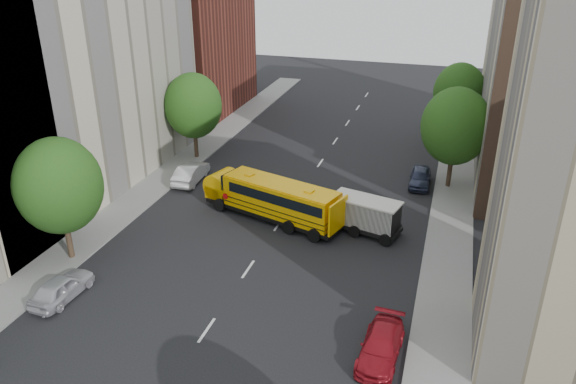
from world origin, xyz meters
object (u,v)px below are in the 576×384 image
at_px(street_tree_2, 193,106).
at_px(parked_car_0, 62,287).
at_px(street_tree_4, 455,126).
at_px(parked_car_1, 191,173).
at_px(street_tree_5, 459,92).
at_px(school_bus, 272,197).
at_px(street_tree_1, 59,186).
at_px(parked_car_4, 420,177).
at_px(safari_truck, 359,213).
at_px(parked_car_3, 381,346).

xyz_separation_m(street_tree_2, parked_car_0, (2.20, -21.76, -4.13)).
relative_size(street_tree_4, parked_car_1, 1.76).
distance_m(street_tree_5, parked_car_1, 26.62).
bearing_deg(school_bus, street_tree_1, -122.23).
bearing_deg(parked_car_4, street_tree_5, 78.58).
bearing_deg(street_tree_5, parked_car_4, -100.15).
xyz_separation_m(school_bus, safari_truck, (6.24, -0.02, -0.35)).
xyz_separation_m(street_tree_4, parked_car_1, (-20.10, -5.00, -4.32)).
height_order(street_tree_2, street_tree_4, street_tree_4).
height_order(street_tree_1, parked_car_4, street_tree_1).
distance_m(street_tree_2, parked_car_0, 22.26).
relative_size(safari_truck, parked_car_1, 1.32).
height_order(street_tree_5, parked_car_3, street_tree_5).
xyz_separation_m(street_tree_1, street_tree_5, (22.00, 30.00, -0.25)).
distance_m(street_tree_4, parked_car_4, 4.92).
bearing_deg(street_tree_4, street_tree_5, 90.00).
xyz_separation_m(street_tree_4, parked_car_0, (-19.80, -21.76, -4.38)).
xyz_separation_m(street_tree_4, school_bus, (-11.76, -9.20, -3.42)).
xyz_separation_m(street_tree_2, parked_car_4, (19.80, -0.29, -4.14)).
distance_m(street_tree_4, parked_car_0, 29.74).
distance_m(parked_car_1, parked_car_4, 18.51).
height_order(street_tree_2, parked_car_1, street_tree_2).
xyz_separation_m(street_tree_4, parked_car_3, (-2.20, -21.37, -4.43)).
bearing_deg(street_tree_5, parked_car_0, -120.39).
distance_m(street_tree_2, street_tree_5, 25.06).
relative_size(school_bus, parked_car_1, 2.33).
height_order(street_tree_1, parked_car_0, street_tree_1).
bearing_deg(street_tree_4, parked_car_4, -172.51).
relative_size(parked_car_3, parked_car_4, 1.11).
xyz_separation_m(street_tree_1, parked_car_3, (19.80, -3.37, -4.31)).
distance_m(street_tree_1, street_tree_4, 28.43).
height_order(street_tree_2, parked_car_4, street_tree_2).
bearing_deg(parked_car_0, street_tree_2, -81.08).
relative_size(parked_car_0, parked_car_1, 0.89).
xyz_separation_m(parked_car_0, parked_car_3, (17.60, 0.39, -0.05)).
height_order(street_tree_2, safari_truck, street_tree_2).
relative_size(school_bus, safari_truck, 1.77).
relative_size(street_tree_2, parked_car_0, 1.89).
distance_m(safari_truck, parked_car_0, 19.01).
bearing_deg(street_tree_1, parked_car_1, 81.70).
distance_m(parked_car_0, parked_car_1, 16.76).
distance_m(street_tree_2, safari_truck, 19.21).
height_order(street_tree_1, parked_car_1, street_tree_1).
xyz_separation_m(street_tree_5, safari_truck, (-5.52, -21.22, -3.40)).
relative_size(street_tree_2, parked_car_3, 1.73).
bearing_deg(safari_truck, parked_car_0, -124.50).
bearing_deg(school_bus, parked_car_3, -34.76).
height_order(street_tree_4, parked_car_1, street_tree_4).
xyz_separation_m(street_tree_5, parked_car_3, (-2.20, -33.37, -4.06)).
distance_m(street_tree_2, parked_car_1, 6.72).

